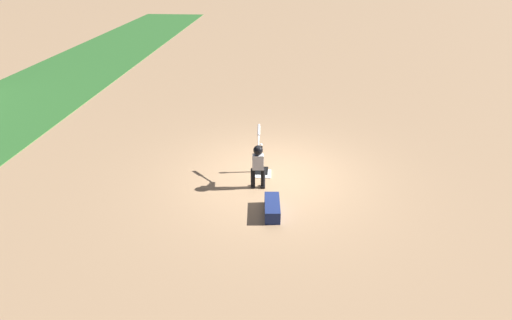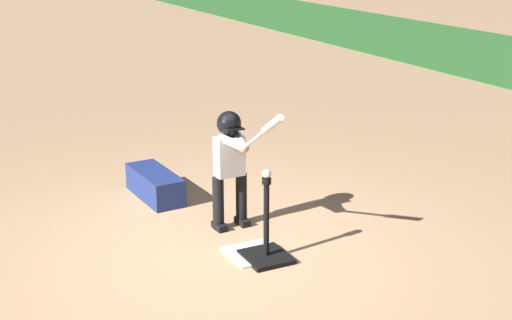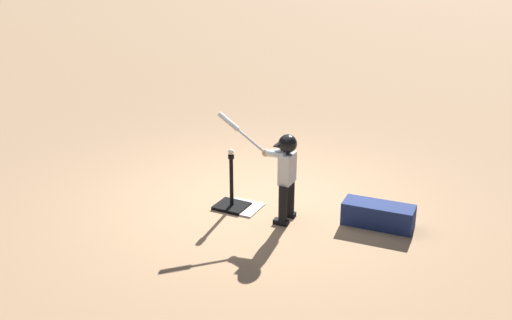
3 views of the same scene
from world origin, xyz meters
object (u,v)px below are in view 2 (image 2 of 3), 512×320
object	(u,v)px
batting_tee	(266,247)
equipment_bag	(155,185)
baseball	(267,174)
batter_child	(231,155)

from	to	relation	value
batting_tee	equipment_bag	bearing A→B (deg)	-168.82
batting_tee	baseball	size ratio (longest dim) A/B	9.74
batting_tee	batter_child	distance (m)	0.94
batting_tee	equipment_bag	xyz separation A→B (m)	(-1.80, -0.36, 0.03)
batting_tee	batter_child	world-z (taller)	batter_child
baseball	batting_tee	bearing A→B (deg)	0.00
batter_child	baseball	xyz separation A→B (m)	(0.73, -0.02, 0.05)
batting_tee	equipment_bag	world-z (taller)	batting_tee
batter_child	equipment_bag	size ratio (longest dim) A/B	1.52
batting_tee	equipment_bag	distance (m)	1.84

